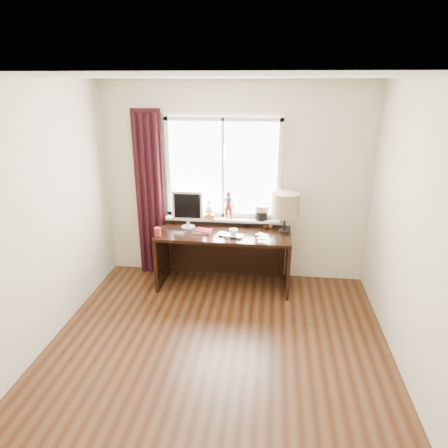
# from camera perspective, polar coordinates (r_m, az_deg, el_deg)

# --- Properties ---
(floor) EXTENTS (3.50, 4.00, 0.00)m
(floor) POSITION_cam_1_polar(r_m,az_deg,el_deg) (4.05, -1.55, -19.68)
(floor) COLOR #492B17
(floor) RESTS_ON ground
(ceiling) EXTENTS (3.50, 4.00, 0.00)m
(ceiling) POSITION_cam_1_polar(r_m,az_deg,el_deg) (3.12, -2.02, 20.26)
(ceiling) COLOR white
(ceiling) RESTS_ON wall_back
(wall_back) EXTENTS (3.50, 0.00, 2.60)m
(wall_back) POSITION_cam_1_polar(r_m,az_deg,el_deg) (5.27, 1.55, 5.81)
(wall_back) COLOR beige
(wall_back) RESTS_ON ground
(wall_front) EXTENTS (3.50, 0.00, 2.60)m
(wall_front) POSITION_cam_1_polar(r_m,az_deg,el_deg) (1.74, -13.02, -27.84)
(wall_front) COLOR beige
(wall_front) RESTS_ON ground
(wall_left) EXTENTS (0.00, 4.00, 2.60)m
(wall_left) POSITION_cam_1_polar(r_m,az_deg,el_deg) (4.02, -27.26, -0.98)
(wall_left) COLOR beige
(wall_left) RESTS_ON ground
(wall_right) EXTENTS (0.00, 4.00, 2.60)m
(wall_right) POSITION_cam_1_polar(r_m,az_deg,el_deg) (3.57, 27.27, -3.43)
(wall_right) COLOR beige
(wall_right) RESTS_ON ground
(laptop) EXTENTS (0.36, 0.28, 0.02)m
(laptop) POSITION_cam_1_polar(r_m,az_deg,el_deg) (4.96, 0.93, -1.62)
(laptop) COLOR silver
(laptop) RESTS_ON desk
(mug) EXTENTS (0.15, 0.15, 0.11)m
(mug) POSITION_cam_1_polar(r_m,az_deg,el_deg) (4.93, 1.38, -1.25)
(mug) COLOR white
(mug) RESTS_ON desk
(red_cup) EXTENTS (0.08, 0.08, 0.11)m
(red_cup) POSITION_cam_1_polar(r_m,az_deg,el_deg) (5.03, -9.44, -1.10)
(red_cup) COLOR maroon
(red_cup) RESTS_ON desk
(window) EXTENTS (1.52, 0.20, 1.40)m
(window) POSITION_cam_1_polar(r_m,az_deg,el_deg) (5.23, 0.04, 5.84)
(window) COLOR white
(window) RESTS_ON ground
(curtain) EXTENTS (0.38, 0.09, 2.25)m
(curtain) POSITION_cam_1_polar(r_m,az_deg,el_deg) (5.45, -10.54, 3.94)
(curtain) COLOR black
(curtain) RESTS_ON floor
(desk) EXTENTS (1.70, 0.70, 0.75)m
(desk) POSITION_cam_1_polar(r_m,az_deg,el_deg) (5.27, 0.09, -3.28)
(desk) COLOR black
(desk) RESTS_ON floor
(monitor) EXTENTS (0.40, 0.18, 0.49)m
(monitor) POSITION_cam_1_polar(r_m,az_deg,el_deg) (5.19, -5.23, 2.40)
(monitor) COLOR beige
(monitor) RESTS_ON desk
(notebook_stack) EXTENTS (0.25, 0.20, 0.03)m
(notebook_stack) POSITION_cam_1_polar(r_m,az_deg,el_deg) (5.11, -3.01, -0.96)
(notebook_stack) COLOR beige
(notebook_stack) RESTS_ON desk
(brush_holder) EXTENTS (0.09, 0.09, 0.25)m
(brush_holder) POSITION_cam_1_polar(r_m,az_deg,el_deg) (5.30, 5.96, 0.26)
(brush_holder) COLOR black
(brush_holder) RESTS_ON desk
(icon_frame) EXTENTS (0.10, 0.04, 0.13)m
(icon_frame) POSITION_cam_1_polar(r_m,az_deg,el_deg) (5.29, 6.40, 0.27)
(icon_frame) COLOR gold
(icon_frame) RESTS_ON desk
(table_lamp) EXTENTS (0.35, 0.35, 0.52)m
(table_lamp) POSITION_cam_1_polar(r_m,az_deg,el_deg) (5.03, 8.76, 2.68)
(table_lamp) COLOR black
(table_lamp) RESTS_ON desk
(loose_papers) EXTENTS (0.21, 0.37, 0.00)m
(loose_papers) POSITION_cam_1_polar(r_m,az_deg,el_deg) (4.92, 5.64, -2.01)
(loose_papers) COLOR white
(loose_papers) RESTS_ON desk
(desk_cables) EXTENTS (0.48, 0.56, 0.01)m
(desk_cables) POSITION_cam_1_polar(r_m,az_deg,el_deg) (5.05, 2.48, -1.35)
(desk_cables) COLOR black
(desk_cables) RESTS_ON desk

